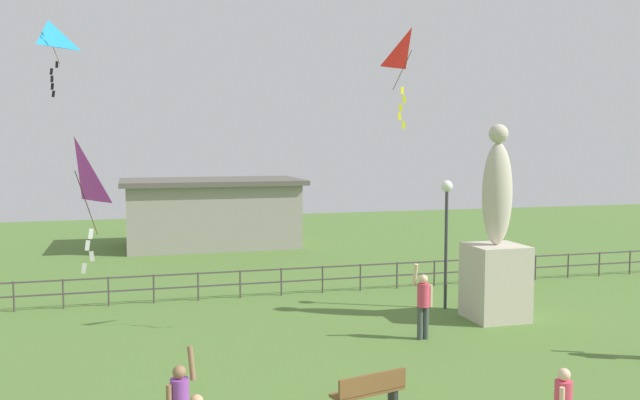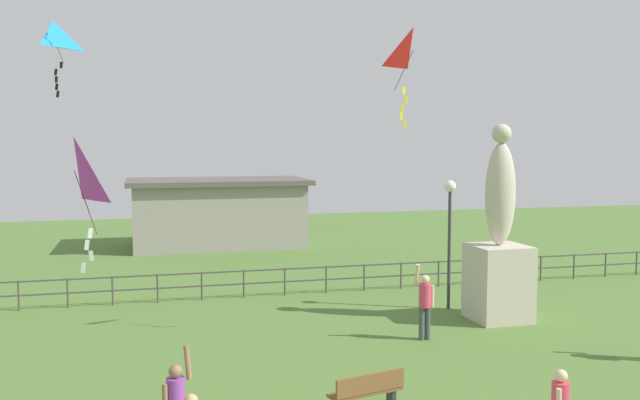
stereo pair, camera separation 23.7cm
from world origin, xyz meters
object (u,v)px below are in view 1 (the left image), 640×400
at_px(lamppost, 446,215).
at_px(person_3, 423,301).
at_px(kite_2, 49,39).
at_px(kite_3, 411,55).
at_px(park_bench, 369,392).
at_px(kite_0, 76,175).
at_px(statue_monument, 496,256).

height_order(lamppost, person_3, lamppost).
bearing_deg(kite_2, lamppost, -13.86).
xyz_separation_m(lamppost, kite_3, (-2.57, -3.07, 4.46)).
xyz_separation_m(lamppost, kite_2, (-11.76, 2.90, 5.36)).
height_order(park_bench, kite_3, kite_3).
xyz_separation_m(lamppost, kite_0, (-10.49, -5.67, 1.63)).
distance_m(lamppost, kite_2, 13.24).
relative_size(statue_monument, park_bench, 3.71).
bearing_deg(kite_0, lamppost, 28.41).
bearing_deg(person_3, kite_0, -161.97).
bearing_deg(kite_2, park_bench, -57.28).
distance_m(park_bench, kite_2, 14.51).
bearing_deg(kite_2, statue_monument, -19.54).
bearing_deg(statue_monument, kite_0, -160.11).
bearing_deg(person_3, park_bench, -124.99).
distance_m(kite_2, kite_3, 11.00).
xyz_separation_m(park_bench, kite_2, (-6.59, 10.25, 7.88)).
xyz_separation_m(person_3, kite_2, (-9.68, 5.84, 7.32)).
bearing_deg(kite_0, statue_monument, 19.89).
distance_m(statue_monument, kite_0, 12.35).
distance_m(kite_0, kite_3, 8.80).
distance_m(park_bench, kite_0, 6.95).
relative_size(statue_monument, lamppost, 1.42).
bearing_deg(person_3, kite_2, 148.90).
bearing_deg(kite_0, park_bench, -17.53).
relative_size(kite_0, kite_2, 1.16).
height_order(statue_monument, lamppost, statue_monument).
xyz_separation_m(statue_monument, kite_0, (-11.33, -4.10, 2.72)).
distance_m(lamppost, kite_0, 12.03).
bearing_deg(kite_3, statue_monument, 23.75).
height_order(kite_0, kite_2, kite_2).
bearing_deg(park_bench, kite_2, 122.72).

